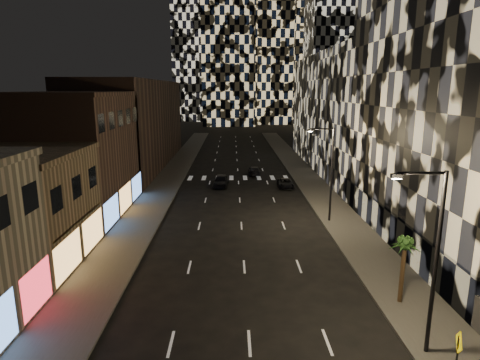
{
  "coord_description": "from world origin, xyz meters",
  "views": [
    {
      "loc": [
        -0.82,
        -7.08,
        12.65
      ],
      "look_at": [
        -0.27,
        22.17,
        6.0
      ],
      "focal_mm": 30.0,
      "sensor_mm": 36.0,
      "label": 1
    }
  ],
  "objects_px": {
    "streetlight_near": "(432,251)",
    "palm_tree": "(405,249)",
    "car_dark_rightlane": "(285,183)",
    "car_dark_oncoming": "(254,171)",
    "ped_sign": "(458,352)",
    "streetlight_far": "(329,168)",
    "car_dark_midlane": "(221,181)"
  },
  "relations": [
    {
      "from": "car_dark_midlane",
      "to": "car_dark_rightlane",
      "type": "height_order",
      "value": "car_dark_midlane"
    },
    {
      "from": "streetlight_near",
      "to": "streetlight_far",
      "type": "distance_m",
      "value": 20.0
    },
    {
      "from": "streetlight_near",
      "to": "car_dark_oncoming",
      "type": "relative_size",
      "value": 2.14
    },
    {
      "from": "car_dark_oncoming",
      "to": "car_dark_rightlane",
      "type": "bearing_deg",
      "value": 113.93
    },
    {
      "from": "streetlight_far",
      "to": "ped_sign",
      "type": "relative_size",
      "value": 2.98
    },
    {
      "from": "streetlight_near",
      "to": "car_dark_midlane",
      "type": "height_order",
      "value": "streetlight_near"
    },
    {
      "from": "car_dark_midlane",
      "to": "ped_sign",
      "type": "bearing_deg",
      "value": -69.14
    },
    {
      "from": "streetlight_far",
      "to": "palm_tree",
      "type": "bearing_deg",
      "value": -86.71
    },
    {
      "from": "car_dark_midlane",
      "to": "streetlight_far",
      "type": "bearing_deg",
      "value": -48.98
    },
    {
      "from": "car_dark_rightlane",
      "to": "car_dark_midlane",
      "type": "bearing_deg",
      "value": 174.89
    },
    {
      "from": "streetlight_far",
      "to": "car_dark_midlane",
      "type": "bearing_deg",
      "value": 125.97
    },
    {
      "from": "streetlight_near",
      "to": "ped_sign",
      "type": "xyz_separation_m",
      "value": [
        -0.06,
        -2.94,
        -3.12
      ]
    },
    {
      "from": "palm_tree",
      "to": "car_dark_rightlane",
      "type": "bearing_deg",
      "value": 96.09
    },
    {
      "from": "palm_tree",
      "to": "streetlight_far",
      "type": "bearing_deg",
      "value": 93.29
    },
    {
      "from": "car_dark_midlane",
      "to": "car_dark_rightlane",
      "type": "distance_m",
      "value": 8.54
    },
    {
      "from": "streetlight_far",
      "to": "ped_sign",
      "type": "distance_m",
      "value": 23.15
    },
    {
      "from": "streetlight_near",
      "to": "ped_sign",
      "type": "relative_size",
      "value": 2.98
    },
    {
      "from": "streetlight_near",
      "to": "palm_tree",
      "type": "distance_m",
      "value": 5.11
    },
    {
      "from": "car_dark_midlane",
      "to": "streetlight_near",
      "type": "bearing_deg",
      "value": -67.8
    },
    {
      "from": "car_dark_rightlane",
      "to": "car_dark_oncoming",
      "type": "bearing_deg",
      "value": 114.41
    },
    {
      "from": "car_dark_rightlane",
      "to": "palm_tree",
      "type": "distance_m",
      "value": 29.54
    },
    {
      "from": "car_dark_midlane",
      "to": "ped_sign",
      "type": "height_order",
      "value": "ped_sign"
    },
    {
      "from": "car_dark_oncoming",
      "to": "palm_tree",
      "type": "height_order",
      "value": "palm_tree"
    },
    {
      "from": "car_dark_oncoming",
      "to": "palm_tree",
      "type": "distance_m",
      "value": 38.27
    },
    {
      "from": "car_dark_oncoming",
      "to": "car_dark_rightlane",
      "type": "height_order",
      "value": "car_dark_oncoming"
    },
    {
      "from": "car_dark_midlane",
      "to": "car_dark_oncoming",
      "type": "distance_m",
      "value": 8.89
    },
    {
      "from": "streetlight_near",
      "to": "streetlight_far",
      "type": "height_order",
      "value": "same"
    },
    {
      "from": "streetlight_near",
      "to": "ped_sign",
      "type": "height_order",
      "value": "streetlight_near"
    },
    {
      "from": "ped_sign",
      "to": "palm_tree",
      "type": "relative_size",
      "value": 0.73
    },
    {
      "from": "ped_sign",
      "to": "palm_tree",
      "type": "height_order",
      "value": "palm_tree"
    },
    {
      "from": "streetlight_far",
      "to": "car_dark_oncoming",
      "type": "relative_size",
      "value": 2.14
    },
    {
      "from": "ped_sign",
      "to": "streetlight_far",
      "type": "bearing_deg",
      "value": 108.95
    }
  ]
}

